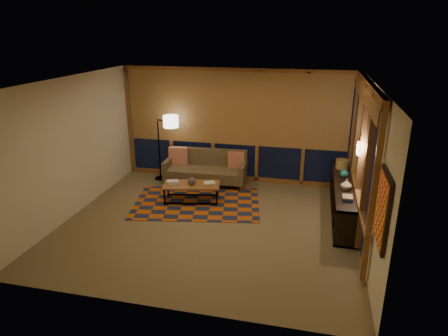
% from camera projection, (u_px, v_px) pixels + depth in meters
% --- Properties ---
extents(floor, '(5.50, 5.00, 0.01)m').
position_uv_depth(floor, '(209.00, 224.00, 7.65)').
color(floor, brown).
rests_on(floor, ground).
extents(ceiling, '(5.50, 5.00, 0.01)m').
position_uv_depth(ceiling, '(207.00, 81.00, 6.75)').
color(ceiling, '#F0E5CB').
rests_on(ceiling, walls).
extents(walls, '(5.51, 5.01, 2.70)m').
position_uv_depth(walls, '(208.00, 157.00, 7.20)').
color(walls, beige).
rests_on(walls, floor).
extents(window_wall_back, '(5.30, 0.16, 2.60)m').
position_uv_depth(window_wall_back, '(235.00, 126.00, 9.44)').
color(window_wall_back, olive).
rests_on(window_wall_back, walls).
extents(window_wall_right, '(0.16, 3.70, 2.60)m').
position_uv_depth(window_wall_right, '(361.00, 157.00, 7.19)').
color(window_wall_right, olive).
rests_on(window_wall_right, walls).
extents(wall_art, '(0.06, 0.74, 0.94)m').
position_uv_depth(wall_art, '(382.00, 209.00, 4.89)').
color(wall_art, red).
rests_on(wall_art, walls).
extents(wall_sconce, '(0.12, 0.18, 0.22)m').
position_uv_depth(wall_sconce, '(359.00, 149.00, 6.99)').
color(wall_sconce, white).
rests_on(wall_sconce, walls).
extents(sofa, '(1.94, 0.86, 0.78)m').
position_uv_depth(sofa, '(205.00, 168.00, 9.49)').
color(sofa, brown).
rests_on(sofa, floor).
extents(pillow_left, '(0.48, 0.21, 0.46)m').
position_uv_depth(pillow_left, '(178.00, 155.00, 9.70)').
color(pillow_left, '#BB2407').
rests_on(pillow_left, sofa).
extents(pillow_right, '(0.40, 0.19, 0.38)m').
position_uv_depth(pillow_right, '(236.00, 160.00, 9.44)').
color(pillow_right, '#BB2407').
rests_on(pillow_right, sofa).
extents(area_rug, '(2.91, 2.21, 0.01)m').
position_uv_depth(area_rug, '(197.00, 203.00, 8.54)').
color(area_rug, '#B44E10').
rests_on(area_rug, floor).
extents(coffee_table, '(1.28, 0.77, 0.40)m').
position_uv_depth(coffee_table, '(192.00, 193.00, 8.58)').
color(coffee_table, olive).
rests_on(coffee_table, floor).
extents(book_stack_a, '(0.29, 0.26, 0.07)m').
position_uv_depth(book_stack_a, '(173.00, 182.00, 8.52)').
color(book_stack_a, silver).
rests_on(book_stack_a, coffee_table).
extents(book_stack_b, '(0.31, 0.29, 0.05)m').
position_uv_depth(book_stack_b, '(210.00, 183.00, 8.50)').
color(book_stack_b, silver).
rests_on(book_stack_b, coffee_table).
extents(ceramic_pot, '(0.18, 0.18, 0.17)m').
position_uv_depth(ceramic_pot, '(192.00, 181.00, 8.46)').
color(ceramic_pot, black).
rests_on(ceramic_pot, coffee_table).
extents(floor_lamp, '(0.61, 0.47, 1.63)m').
position_uv_depth(floor_lamp, '(159.00, 147.00, 9.67)').
color(floor_lamp, black).
rests_on(floor_lamp, floor).
extents(bookshelf, '(0.40, 2.72, 0.68)m').
position_uv_depth(bookshelf, '(343.00, 199.00, 7.93)').
color(bookshelf, black).
rests_on(bookshelf, floor).
extents(basket, '(0.31, 0.31, 0.20)m').
position_uv_depth(basket, '(342.00, 164.00, 8.58)').
color(basket, '#AA844D').
rests_on(basket, bookshelf).
extents(teal_bowl, '(0.17, 0.17, 0.16)m').
position_uv_depth(teal_bowl, '(344.00, 174.00, 8.08)').
color(teal_bowl, '#207874').
rests_on(teal_bowl, bookshelf).
extents(vase, '(0.25, 0.25, 0.21)m').
position_uv_depth(vase, '(346.00, 185.00, 7.45)').
color(vase, tan).
rests_on(vase, bookshelf).
extents(shelf_book_stack, '(0.26, 0.30, 0.07)m').
position_uv_depth(shelf_book_stack, '(347.00, 198.00, 7.03)').
color(shelf_book_stack, silver).
rests_on(shelf_book_stack, bookshelf).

